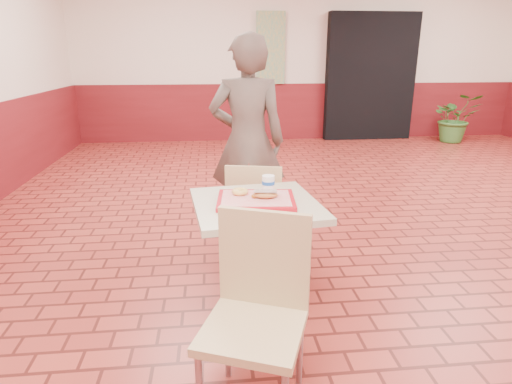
{
  "coord_description": "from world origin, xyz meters",
  "views": [
    {
      "loc": [
        -1.66,
        -2.78,
        1.52
      ],
      "look_at": [
        -1.43,
        -0.53,
        0.78
      ],
      "focal_mm": 30.0,
      "sensor_mm": 36.0,
      "label": 1
    }
  ],
  "objects": [
    {
      "name": "ring_donut",
      "position": [
        -1.51,
        -0.46,
        0.76
      ],
      "size": [
        0.12,
        0.12,
        0.03
      ],
      "primitive_type": "torus",
      "rotation": [
        0.0,
        0.0,
        0.41
      ],
      "color": "#EABA55",
      "rests_on": "serving_tray"
    },
    {
      "name": "customer",
      "position": [
        -1.38,
        0.61,
        0.84
      ],
      "size": [
        0.63,
        0.44,
        1.67
      ],
      "primitive_type": "imported",
      "rotation": [
        0.0,
        0.0,
        3.07
      ],
      "color": "brown",
      "rests_on": "ground"
    },
    {
      "name": "serving_tray",
      "position": [
        -1.43,
        -0.53,
        0.73
      ],
      "size": [
        0.43,
        0.33,
        0.03
      ],
      "rotation": [
        0.0,
        0.0,
        -0.09
      ],
      "color": "#B50D1B",
      "rests_on": "main_table"
    },
    {
      "name": "long_john_donut",
      "position": [
        -1.38,
        -0.54,
        0.77
      ],
      "size": [
        0.15,
        0.09,
        0.04
      ],
      "rotation": [
        0.0,
        0.0,
        -0.15
      ],
      "color": "#BB7336",
      "rests_on": "serving_tray"
    },
    {
      "name": "paper_cup",
      "position": [
        -1.34,
        -0.42,
        0.79
      ],
      "size": [
        0.07,
        0.07,
        0.09
      ],
      "rotation": [
        0.0,
        0.0,
        -0.33
      ],
      "color": "white",
      "rests_on": "serving_tray"
    },
    {
      "name": "potted_plant",
      "position": [
        2.64,
        4.4,
        0.43
      ],
      "size": [
        0.89,
        0.81,
        0.86
      ],
      "primitive_type": "imported",
      "rotation": [
        0.0,
        0.0,
        -0.2
      ],
      "color": "#38732E",
      "rests_on": "ground"
    },
    {
      "name": "wainscot_band",
      "position": [
        0.0,
        0.0,
        0.5
      ],
      "size": [
        8.0,
        10.0,
        1.0
      ],
      "color": "maroon",
      "rests_on": "ground"
    },
    {
      "name": "promo_poster",
      "position": [
        -0.6,
        4.94,
        1.6
      ],
      "size": [
        0.5,
        0.03,
        1.2
      ],
      "primitive_type": "cube",
      "color": "gray",
      "rests_on": "wainscot_band"
    },
    {
      "name": "corridor_doorway",
      "position": [
        1.2,
        4.88,
        1.1
      ],
      "size": [
        1.6,
        0.22,
        2.2
      ],
      "primitive_type": "cube",
      "color": "black",
      "rests_on": "ground"
    },
    {
      "name": "room_shell",
      "position": [
        0.0,
        0.0,
        1.5
      ],
      "size": [
        8.01,
        10.01,
        3.01
      ],
      "color": "maroon",
      "rests_on": "ground"
    },
    {
      "name": "chair_main_front",
      "position": [
        -1.49,
        -1.21,
        0.49
      ],
      "size": [
        0.53,
        0.53,
        0.88
      ],
      "rotation": [
        0.0,
        0.0,
        -0.37
      ],
      "color": "tan",
      "rests_on": "ground"
    },
    {
      "name": "main_table",
      "position": [
        -1.43,
        -0.53,
        0.49
      ],
      "size": [
        0.68,
        0.68,
        0.72
      ],
      "rotation": [
        0.0,
        0.0,
        0.12
      ],
      "color": "#B9B595",
      "rests_on": "ground"
    },
    {
      "name": "chair_main_back",
      "position": [
        -1.38,
        0.01,
        0.45
      ],
      "size": [
        0.45,
        0.45,
        0.81
      ],
      "rotation": [
        0.0,
        0.0,
        2.93
      ],
      "color": "tan",
      "rests_on": "ground"
    }
  ]
}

